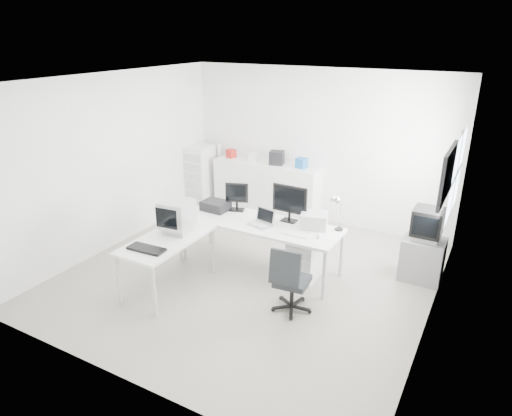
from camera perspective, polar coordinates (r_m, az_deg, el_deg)
The scene contains 30 objects.
floor at distance 6.82m, azimuth -0.82°, elevation -8.39°, with size 5.00×5.00×0.01m, color #B6B3A3.
ceiling at distance 5.95m, azimuth -0.97°, elevation 15.72°, with size 5.00×5.00×0.01m, color white.
back_wall at distance 8.42m, azimuth 7.66°, elevation 7.55°, with size 5.00×0.02×2.80m, color white.
left_wall at distance 7.74m, azimuth -17.24°, elevation 5.55°, with size 0.02×5.00×2.80m, color white.
right_wall at distance 5.52m, azimuth 22.26°, elevation -1.37°, with size 0.02×5.00×2.80m, color white.
window at distance 6.60m, azimuth 23.78°, elevation 3.83°, with size 0.02×1.20×1.10m, color white, non-canonical shape.
wall_picture at distance 5.46m, azimuth 22.82°, elevation 3.89°, with size 0.04×0.90×0.60m, color black, non-canonical shape.
main_desk at distance 6.85m, azimuth 0.53°, elevation -4.70°, with size 2.40×0.80×0.75m, color white, non-canonical shape.
side_desk at distance 6.47m, azimuth -10.87°, elevation -6.76°, with size 0.70×1.40×0.75m, color white, non-canonical shape.
drawer_pedestal at distance 6.66m, azimuth 6.08°, elevation -6.36°, with size 0.40×0.50×0.60m, color white.
inkjet_printer at distance 7.16m, azimuth -5.07°, elevation 0.30°, with size 0.41×0.32×0.14m, color black.
lcd_monitor_small at distance 7.07m, azimuth -2.41°, elevation 1.40°, with size 0.35×0.20×0.45m, color black, non-canonical shape.
lcd_monitor_large at distance 6.65m, azimuth 4.23°, elevation 0.58°, with size 0.54×0.22×0.56m, color black, non-canonical shape.
laptop at distance 6.55m, azimuth 0.52°, elevation -1.28°, with size 0.34×0.35×0.23m, color #B7B7BA, non-canonical shape.
white_keyboard at distance 6.31m, azimuth 5.10°, elevation -3.33°, with size 0.37×0.12×0.02m, color white.
white_mouse at distance 6.24m, azimuth 7.82°, elevation -3.49°, with size 0.07×0.07×0.07m, color white.
laser_printer at distance 6.55m, azimuth 7.25°, elevation -1.53°, with size 0.37×0.32×0.21m, color #BABABA.
desk_lamp at distance 6.46m, azimuth 10.44°, elevation -0.84°, with size 0.15×0.15×0.46m, color silver, non-canonical shape.
crt_monitor at distance 6.39m, azimuth -9.83°, elevation -1.11°, with size 0.39×0.39×0.45m, color #B7B7BA, non-canonical shape.
black_keyboard at distance 6.03m, azimuth -13.52°, elevation -4.99°, with size 0.50×0.20×0.03m, color black.
office_chair at distance 5.85m, azimuth 4.57°, elevation -8.71°, with size 0.53×0.53×0.92m, color #2A2E30, non-canonical shape.
tv_cabinet at distance 7.01m, azimuth 20.05°, elevation -6.02°, with size 0.57×0.47×0.63m, color slate.
crt_tv at distance 6.79m, azimuth 20.62°, elevation -1.97°, with size 0.50×0.48×0.45m, color black, non-canonical shape.
sideboard at distance 8.79m, azimuth 1.38°, elevation 2.38°, with size 2.10×0.52×1.05m, color white.
clutter_box_a at distance 9.00m, azimuth -3.14°, elevation 6.82°, with size 0.16×0.14×0.16m, color red.
clutter_box_b at distance 8.75m, azimuth -0.34°, elevation 6.40°, with size 0.15×0.13×0.15m, color white.
clutter_box_c at distance 8.51m, azimuth 2.62°, elevation 6.30°, with size 0.25×0.23×0.25m, color black.
clutter_box_d at distance 8.32m, azimuth 5.71°, elevation 5.61°, with size 0.18×0.16×0.18m, color #185FA8.
clutter_bottle at distance 9.18m, azimuth -4.61°, elevation 7.27°, with size 0.07×0.07×0.22m, color white.
filing_cabinet at distance 9.29m, azimuth -6.88°, elevation 3.94°, with size 0.44×0.52×1.25m, color white.
Camera 1 is at (2.95, -5.13, 3.39)m, focal length 32.00 mm.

